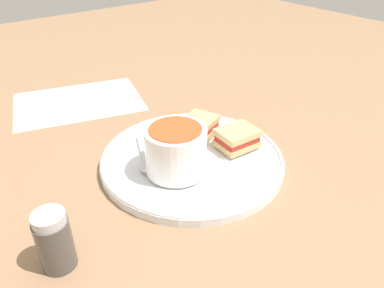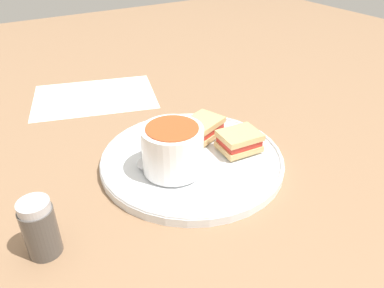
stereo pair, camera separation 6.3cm
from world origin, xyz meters
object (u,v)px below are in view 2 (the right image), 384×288
at_px(spoon, 144,160).
at_px(sandwich_half_near, 239,141).
at_px(sandwich_half_far, 203,127).
at_px(salt_shaker, 40,228).
at_px(soup_bowl, 173,149).

relative_size(spoon, sandwich_half_near, 1.64).
xyz_separation_m(sandwich_half_far, salt_shaker, (-0.12, 0.31, 0.00)).
xyz_separation_m(sandwich_half_near, sandwich_half_far, (0.07, 0.03, 0.00)).
bearing_deg(sandwich_half_far, soup_bowl, 123.23).
bearing_deg(sandwich_half_far, sandwich_half_near, -159.35).
bearing_deg(salt_shaker, spoon, -63.22).
bearing_deg(spoon, soup_bowl, 61.71).
bearing_deg(soup_bowl, sandwich_half_near, -93.85).
distance_m(soup_bowl, salt_shaker, 0.22).
xyz_separation_m(spoon, sandwich_half_near, (-0.05, -0.16, 0.01)).
height_order(sandwich_half_far, salt_shaker, salt_shaker).
xyz_separation_m(soup_bowl, salt_shaker, (-0.05, 0.22, -0.02)).
xyz_separation_m(soup_bowl, spoon, (0.04, 0.03, -0.03)).
distance_m(sandwich_half_near, sandwich_half_far, 0.08).
bearing_deg(spoon, sandwich_half_far, 123.98).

